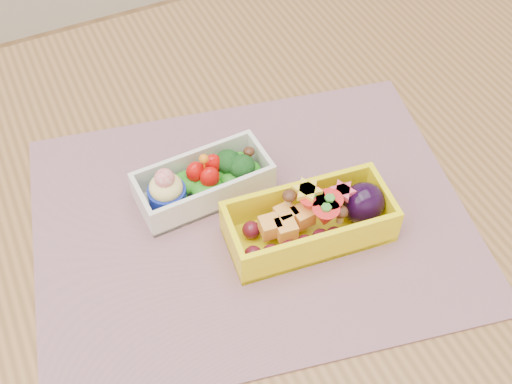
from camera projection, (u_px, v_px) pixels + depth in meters
name	position (u px, v px, depth m)	size (l,w,h in m)	color
table	(269.00, 248.00, 0.81)	(1.20, 0.80, 0.75)	brown
placemat	(252.00, 220.00, 0.71)	(0.46, 0.36, 0.00)	#A47176
bento_white	(203.00, 182.00, 0.72)	(0.15, 0.07, 0.06)	silver
bento_yellow	(313.00, 220.00, 0.68)	(0.18, 0.10, 0.06)	yellow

